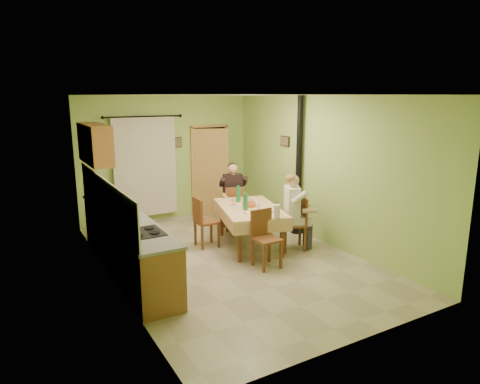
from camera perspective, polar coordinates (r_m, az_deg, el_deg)
floor at (r=7.58m, az=-1.28°, el=-8.87°), size 4.00×6.00×0.01m
room_shell at (r=7.11m, az=-1.35°, el=4.90°), size 4.04×6.04×2.82m
kitchen_run at (r=7.18m, az=-15.00°, el=-6.46°), size 0.64×3.64×1.56m
upper_cabinets at (r=8.09m, az=-18.79°, el=6.10°), size 0.35×1.40×0.70m
curtain at (r=9.64m, az=-12.50°, el=3.32°), size 1.70×0.07×2.22m
doorway at (r=10.25m, az=-3.96°, el=2.94°), size 0.96×0.36×2.15m
dining_table at (r=8.07m, az=1.30°, el=-4.64°), size 1.46×1.94×0.76m
tableware at (r=7.85m, az=1.55°, el=-1.75°), size 0.62×1.66×0.33m
chair_far at (r=9.11m, az=-0.90°, el=-3.20°), size 0.49×0.49×0.94m
chair_near at (r=7.16m, az=3.52°, el=-7.73°), size 0.40×0.40×0.96m
chair_right at (r=8.01m, az=7.17°, el=-5.55°), size 0.56×0.56×0.99m
chair_left at (r=8.10m, az=-4.54°, el=-5.29°), size 0.40×0.40×0.95m
man_far at (r=8.97m, az=-0.92°, el=0.44°), size 0.64×0.57×1.39m
man_right at (r=7.84m, az=7.19°, el=-1.47°), size 0.60×0.65×1.39m
stove_flue at (r=8.77m, az=7.76°, el=1.01°), size 0.24×0.24×2.80m
picture_back at (r=9.91m, az=-8.32°, el=6.58°), size 0.19×0.03×0.23m
picture_right at (r=9.16m, az=5.98°, el=6.78°), size 0.03×0.31×0.21m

